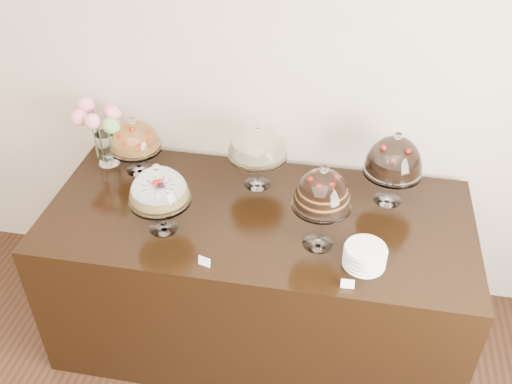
% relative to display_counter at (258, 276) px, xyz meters
% --- Properties ---
extents(wall_back, '(5.00, 0.04, 3.00)m').
position_rel_display_counter_xyz_m(wall_back, '(-0.26, 0.55, 1.05)').
color(wall_back, beige).
rests_on(wall_back, ground).
extents(display_counter, '(2.20, 1.00, 0.90)m').
position_rel_display_counter_xyz_m(display_counter, '(0.00, 0.00, 0.00)').
color(display_counter, black).
rests_on(display_counter, ground).
extents(cake_stand_sugar_sponge, '(0.30, 0.30, 0.38)m').
position_rel_display_counter_xyz_m(cake_stand_sugar_sponge, '(-0.44, -0.19, 0.69)').
color(cake_stand_sugar_sponge, white).
rests_on(cake_stand_sugar_sponge, display_counter).
extents(cake_stand_choco_layer, '(0.28, 0.28, 0.46)m').
position_rel_display_counter_xyz_m(cake_stand_choco_layer, '(0.33, -0.17, 0.76)').
color(cake_stand_choco_layer, white).
rests_on(cake_stand_choco_layer, display_counter).
extents(cake_stand_cheesecake, '(0.33, 0.33, 0.38)m').
position_rel_display_counter_xyz_m(cake_stand_cheesecake, '(-0.05, 0.26, 0.70)').
color(cake_stand_cheesecake, white).
rests_on(cake_stand_cheesecake, display_counter).
extents(cake_stand_dark_choco, '(0.30, 0.30, 0.42)m').
position_rel_display_counter_xyz_m(cake_stand_dark_choco, '(0.66, 0.25, 0.71)').
color(cake_stand_dark_choco, white).
rests_on(cake_stand_dark_choco, display_counter).
extents(cake_stand_fruit_tart, '(0.29, 0.29, 0.34)m').
position_rel_display_counter_xyz_m(cake_stand_fruit_tart, '(-0.74, 0.28, 0.66)').
color(cake_stand_fruit_tart, white).
rests_on(cake_stand_fruit_tart, display_counter).
extents(flower_vase, '(0.30, 0.30, 0.38)m').
position_rel_display_counter_xyz_m(flower_vase, '(-0.95, 0.32, 0.69)').
color(flower_vase, white).
rests_on(flower_vase, display_counter).
extents(plate_stack, '(0.19, 0.19, 0.10)m').
position_rel_display_counter_xyz_m(plate_stack, '(0.55, -0.28, 0.50)').
color(plate_stack, white).
rests_on(plate_stack, display_counter).
extents(price_card_left, '(0.06, 0.03, 0.04)m').
position_rel_display_counter_xyz_m(price_card_left, '(-0.18, -0.41, 0.47)').
color(price_card_left, white).
rests_on(price_card_left, display_counter).
extents(price_card_right, '(0.06, 0.02, 0.04)m').
position_rel_display_counter_xyz_m(price_card_right, '(0.48, -0.43, 0.47)').
color(price_card_right, white).
rests_on(price_card_right, display_counter).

